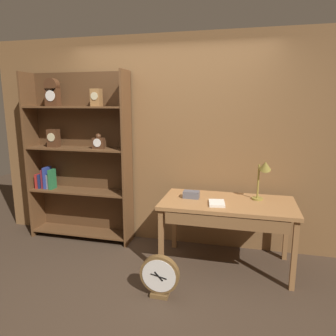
% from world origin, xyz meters
% --- Properties ---
extents(ground_plane, '(10.00, 10.00, 0.00)m').
position_xyz_m(ground_plane, '(0.00, 0.00, 0.00)').
color(ground_plane, '#3D2D21').
extents(back_wood_panel, '(4.80, 0.05, 2.60)m').
position_xyz_m(back_wood_panel, '(0.00, 1.35, 1.30)').
color(back_wood_panel, brown).
rests_on(back_wood_panel, ground).
extents(bookshelf, '(1.37, 0.32, 2.17)m').
position_xyz_m(bookshelf, '(-1.22, 1.17, 1.10)').
color(bookshelf, brown).
rests_on(bookshelf, ground).
extents(workbench, '(1.42, 0.73, 0.75)m').
position_xyz_m(workbench, '(0.75, 0.80, 0.68)').
color(workbench, '#9E6B3D').
rests_on(workbench, ground).
extents(desk_lamp, '(0.18, 0.19, 0.46)m').
position_xyz_m(desk_lamp, '(1.11, 0.94, 1.07)').
color(desk_lamp, olive).
rests_on(desk_lamp, workbench).
extents(toolbox_small, '(0.18, 0.10, 0.08)m').
position_xyz_m(toolbox_small, '(0.35, 0.86, 0.79)').
color(toolbox_small, '#595960').
rests_on(toolbox_small, workbench).
extents(open_repair_manual, '(0.19, 0.24, 0.02)m').
position_xyz_m(open_repair_manual, '(0.65, 0.70, 0.77)').
color(open_repair_manual, silver).
rests_on(open_repair_manual, workbench).
extents(round_clock_large, '(0.37, 0.11, 0.41)m').
position_xyz_m(round_clock_large, '(0.19, 0.10, 0.21)').
color(round_clock_large, brown).
rests_on(round_clock_large, ground).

